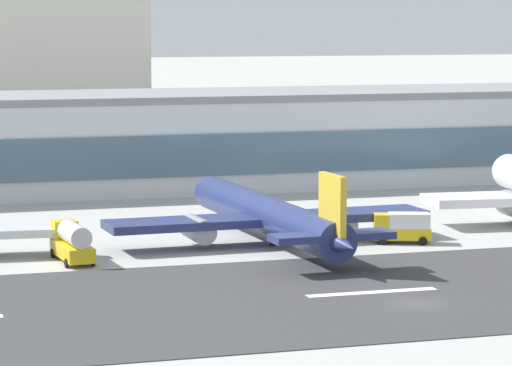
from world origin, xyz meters
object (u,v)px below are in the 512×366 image
terminal_building (162,140)px  service_box_truck_1 (402,227)px  airliner_gold_tail_gate_1 (272,217)px  service_fuel_truck_0 (72,241)px

terminal_building → service_box_truck_1: bearing=-76.2°
airliner_gold_tail_gate_1 → service_fuel_truck_0: bearing=96.9°
airliner_gold_tail_gate_1 → service_fuel_truck_0: (-21.78, -3.62, -0.94)m
airliner_gold_tail_gate_1 → service_box_truck_1: bearing=-104.9°
terminal_building → service_box_truck_1: 56.38m
airliner_gold_tail_gate_1 → service_fuel_truck_0: size_ratio=5.15×
terminal_building → service_fuel_truck_0: size_ratio=18.27×
terminal_building → airliner_gold_tail_gate_1: terminal_building is taller
terminal_building → airliner_gold_tail_gate_1: 51.69m
service_fuel_truck_0 → service_box_truck_1: 35.41m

